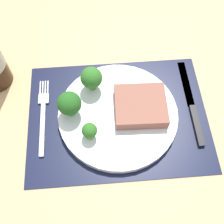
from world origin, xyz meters
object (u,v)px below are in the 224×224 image
object	(u,v)px
plate	(118,114)
knife	(193,108)
steak	(140,106)
fork	(43,115)

from	to	relation	value
plate	knife	bearing A→B (deg)	1.76
plate	knife	size ratio (longest dim) A/B	1.16
steak	plate	bearing A→B (deg)	-173.55
fork	knife	size ratio (longest dim) A/B	0.83
steak	fork	xyz separation A→B (cm)	(-21.94, 0.86, -2.73)
plate	steak	size ratio (longest dim) A/B	2.38
steak	knife	size ratio (longest dim) A/B	0.49
plate	steak	world-z (taller)	steak
plate	fork	xyz separation A→B (cm)	(-16.95, 1.42, -0.55)
plate	steak	bearing A→B (deg)	6.45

